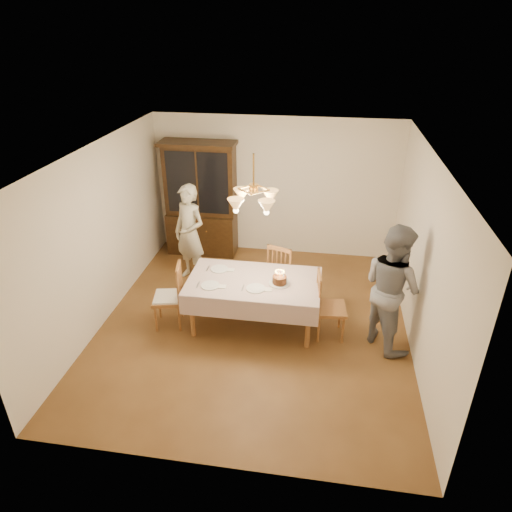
% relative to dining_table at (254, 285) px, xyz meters
% --- Properties ---
extents(ground, '(5.00, 5.00, 0.00)m').
position_rel_dining_table_xyz_m(ground, '(0.00, 0.00, -0.68)').
color(ground, brown).
rests_on(ground, ground).
extents(room_shell, '(5.00, 5.00, 5.00)m').
position_rel_dining_table_xyz_m(room_shell, '(0.00, 0.00, 0.90)').
color(room_shell, white).
rests_on(room_shell, ground).
extents(dining_table, '(1.90, 1.10, 0.76)m').
position_rel_dining_table_xyz_m(dining_table, '(0.00, 0.00, 0.00)').
color(dining_table, brown).
rests_on(dining_table, ground).
extents(china_hutch, '(1.38, 0.54, 2.16)m').
position_rel_dining_table_xyz_m(china_hutch, '(-1.37, 2.25, 0.36)').
color(china_hutch, black).
rests_on(china_hutch, ground).
extents(chair_far_side, '(0.55, 0.54, 1.00)m').
position_rel_dining_table_xyz_m(chair_far_side, '(0.35, 0.80, -0.24)').
color(chair_far_side, brown).
rests_on(chair_far_side, ground).
extents(chair_left_end, '(0.50, 0.51, 1.00)m').
position_rel_dining_table_xyz_m(chair_left_end, '(-1.24, -0.20, -0.23)').
color(chair_left_end, brown).
rests_on(chair_left_end, ground).
extents(chair_right_end, '(0.47, 0.48, 1.00)m').
position_rel_dining_table_xyz_m(chair_right_end, '(1.10, -0.09, -0.24)').
color(chair_right_end, brown).
rests_on(chair_right_end, ground).
extents(elderly_woman, '(0.74, 0.66, 1.71)m').
position_rel_dining_table_xyz_m(elderly_woman, '(-1.29, 1.20, 0.17)').
color(elderly_woman, beige).
rests_on(elderly_woman, ground).
extents(adult_in_grey, '(1.06, 1.11, 1.81)m').
position_rel_dining_table_xyz_m(adult_in_grey, '(1.89, -0.13, 0.22)').
color(adult_in_grey, slate).
rests_on(adult_in_grey, ground).
extents(birthday_cake, '(0.30, 0.30, 0.20)m').
position_rel_dining_table_xyz_m(birthday_cake, '(0.37, -0.04, 0.13)').
color(birthday_cake, white).
rests_on(birthday_cake, dining_table).
extents(place_setting_near_left, '(0.41, 0.26, 0.02)m').
position_rel_dining_table_xyz_m(place_setting_near_left, '(-0.57, -0.25, 0.08)').
color(place_setting_near_left, white).
rests_on(place_setting_near_left, dining_table).
extents(place_setting_near_right, '(0.42, 0.27, 0.02)m').
position_rel_dining_table_xyz_m(place_setting_near_right, '(0.07, -0.22, 0.08)').
color(place_setting_near_right, white).
rests_on(place_setting_near_right, dining_table).
extents(place_setting_far_left, '(0.41, 0.26, 0.02)m').
position_rel_dining_table_xyz_m(place_setting_far_left, '(-0.55, 0.24, 0.08)').
color(place_setting_far_left, white).
rests_on(place_setting_far_left, dining_table).
extents(chandelier, '(0.62, 0.62, 0.73)m').
position_rel_dining_table_xyz_m(chandelier, '(-0.00, -0.00, 1.29)').
color(chandelier, '#BF8C3F').
rests_on(chandelier, ground).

